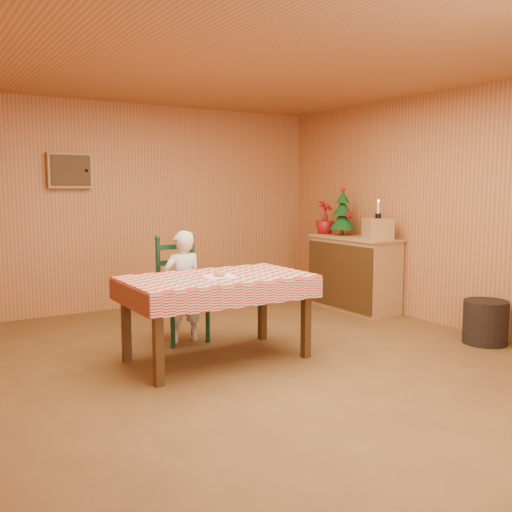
{
  "coord_description": "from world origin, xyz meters",
  "views": [
    {
      "loc": [
        -2.65,
        -4.04,
        1.56
      ],
      "look_at": [
        0.0,
        0.2,
        0.95
      ],
      "focal_mm": 40.0,
      "sensor_mm": 36.0,
      "label": 1
    }
  ],
  "objects_px": {
    "dining_table": "(217,285)",
    "shelf_unit": "(354,273)",
    "crate": "(378,229)",
    "christmas_tree": "(343,214)",
    "storage_bin": "(486,322)",
    "seated_child": "(183,287)",
    "ladder_chair": "(180,291)"
  },
  "relations": [
    {
      "from": "dining_table",
      "to": "storage_bin",
      "type": "distance_m",
      "value": 2.74
    },
    {
      "from": "storage_bin",
      "to": "crate",
      "type": "bearing_deg",
      "value": 90.6
    },
    {
      "from": "storage_bin",
      "to": "ladder_chair",
      "type": "bearing_deg",
      "value": 145.54
    },
    {
      "from": "christmas_tree",
      "to": "storage_bin",
      "type": "xyz_separation_m",
      "value": [
        0.02,
        -2.18,
        -0.99
      ]
    },
    {
      "from": "crate",
      "to": "storage_bin",
      "type": "xyz_separation_m",
      "value": [
        0.02,
        -1.53,
        -0.84
      ]
    },
    {
      "from": "ladder_chair",
      "to": "seated_child",
      "type": "distance_m",
      "value": 0.08
    },
    {
      "from": "shelf_unit",
      "to": "christmas_tree",
      "type": "relative_size",
      "value": 2.0
    },
    {
      "from": "ladder_chair",
      "to": "christmas_tree",
      "type": "height_order",
      "value": "christmas_tree"
    },
    {
      "from": "crate",
      "to": "storage_bin",
      "type": "bearing_deg",
      "value": -89.4
    },
    {
      "from": "ladder_chair",
      "to": "crate",
      "type": "distance_m",
      "value": 2.58
    },
    {
      "from": "ladder_chair",
      "to": "storage_bin",
      "type": "height_order",
      "value": "ladder_chair"
    },
    {
      "from": "shelf_unit",
      "to": "storage_bin",
      "type": "relative_size",
      "value": 2.86
    },
    {
      "from": "dining_table",
      "to": "christmas_tree",
      "type": "height_order",
      "value": "christmas_tree"
    },
    {
      "from": "crate",
      "to": "storage_bin",
      "type": "relative_size",
      "value": 0.69
    },
    {
      "from": "ladder_chair",
      "to": "storage_bin",
      "type": "xyz_separation_m",
      "value": [
        2.52,
        -1.73,
        -0.29
      ]
    },
    {
      "from": "crate",
      "to": "christmas_tree",
      "type": "bearing_deg",
      "value": 90.0
    },
    {
      "from": "crate",
      "to": "storage_bin",
      "type": "distance_m",
      "value": 1.74
    },
    {
      "from": "dining_table",
      "to": "shelf_unit",
      "type": "relative_size",
      "value": 1.34
    },
    {
      "from": "dining_table",
      "to": "christmas_tree",
      "type": "relative_size",
      "value": 2.67
    },
    {
      "from": "ladder_chair",
      "to": "crate",
      "type": "relative_size",
      "value": 3.6
    },
    {
      "from": "storage_bin",
      "to": "seated_child",
      "type": "bearing_deg",
      "value": 146.43
    },
    {
      "from": "storage_bin",
      "to": "dining_table",
      "type": "bearing_deg",
      "value": 159.47
    },
    {
      "from": "dining_table",
      "to": "crate",
      "type": "distance_m",
      "value": 2.6
    },
    {
      "from": "christmas_tree",
      "to": "storage_bin",
      "type": "bearing_deg",
      "value": -89.58
    },
    {
      "from": "shelf_unit",
      "to": "storage_bin",
      "type": "height_order",
      "value": "shelf_unit"
    },
    {
      "from": "crate",
      "to": "christmas_tree",
      "type": "distance_m",
      "value": 0.67
    },
    {
      "from": "dining_table",
      "to": "seated_child",
      "type": "distance_m",
      "value": 0.74
    },
    {
      "from": "crate",
      "to": "christmas_tree",
      "type": "relative_size",
      "value": 0.48
    },
    {
      "from": "storage_bin",
      "to": "shelf_unit",
      "type": "bearing_deg",
      "value": 90.73
    },
    {
      "from": "dining_table",
      "to": "storage_bin",
      "type": "height_order",
      "value": "dining_table"
    },
    {
      "from": "ladder_chair",
      "to": "storage_bin",
      "type": "relative_size",
      "value": 2.49
    },
    {
      "from": "dining_table",
      "to": "christmas_tree",
      "type": "distance_m",
      "value": 2.84
    }
  ]
}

